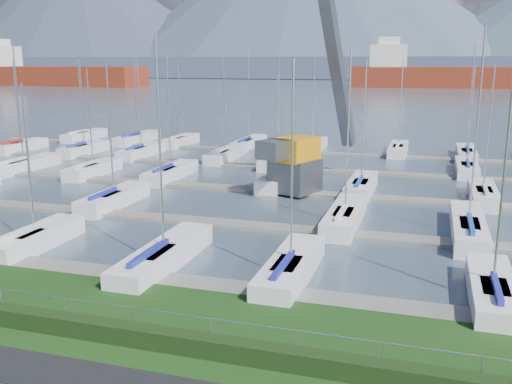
% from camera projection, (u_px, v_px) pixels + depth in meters
% --- Properties ---
extents(water, '(800.00, 540.00, 0.20)m').
position_uv_depth(water, '(413.00, 83.00, 263.21)').
color(water, '#425260').
extents(hedge, '(80.00, 0.70, 0.70)m').
position_uv_depth(hedge, '(155.00, 338.00, 20.50)').
color(hedge, black).
rests_on(hedge, grass).
extents(fence, '(80.00, 0.04, 0.04)m').
position_uv_depth(fence, '(159.00, 312.00, 20.68)').
color(fence, gray).
rests_on(fence, grass).
extents(foothill, '(900.00, 80.00, 12.00)m').
position_uv_depth(foothill, '(418.00, 67.00, 326.97)').
color(foothill, '#49526C').
rests_on(foothill, water).
extents(mountains, '(1190.00, 360.00, 115.00)m').
position_uv_depth(mountains, '(436.00, 5.00, 385.19)').
color(mountains, '#475B68').
rests_on(mountains, water).
extents(docks, '(90.00, 41.60, 0.25)m').
position_uv_depth(docks, '(308.00, 193.00, 45.21)').
color(docks, slate).
rests_on(docks, water).
extents(crane, '(5.99, 13.48, 22.35)m').
position_uv_depth(crane, '(305.00, 122.00, 45.21)').
color(crane, '#525459').
rests_on(crane, water).
extents(cargo_ship_west, '(83.17, 23.38, 21.50)m').
position_uv_depth(cargo_ship_west, '(45.00, 76.00, 240.52)').
color(cargo_ship_west, maroon).
rests_on(cargo_ship_west, water).
extents(cargo_ship_mid, '(95.09, 22.49, 21.50)m').
position_uv_depth(cargo_ship_mid, '(464.00, 77.00, 219.20)').
color(cargo_ship_mid, maroon).
rests_on(cargo_ship_mid, water).
extents(sailboat_fleet, '(75.49, 49.76, 12.85)m').
position_uv_depth(sailboat_fleet, '(287.00, 118.00, 48.32)').
color(sailboat_fleet, white).
rests_on(sailboat_fleet, water).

